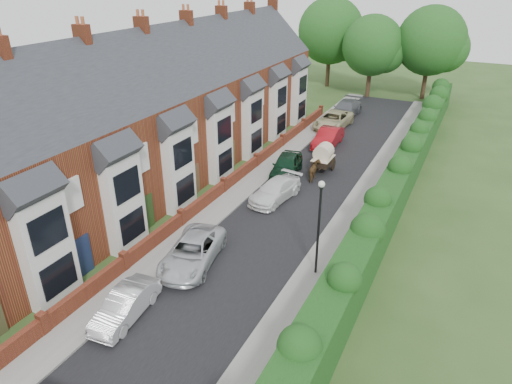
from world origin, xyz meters
TOP-DOWN VIEW (x-y plane):
  - ground at (0.00, 0.00)m, footprint 140.00×140.00m
  - road at (-0.50, 11.00)m, footprint 6.00×58.00m
  - pavement_hedge_side at (3.60, 11.00)m, footprint 2.20×58.00m
  - pavement_house_side at (-4.35, 11.00)m, footprint 1.70×58.00m
  - kerb_hedge_side at (2.55, 11.00)m, footprint 0.18×58.00m
  - kerb_house_side at (-3.55, 11.00)m, footprint 0.18×58.00m
  - hedge at (5.40, 11.00)m, footprint 2.10×58.00m
  - terrace_row at (-10.87, 9.98)m, footprint 9.05×40.50m
  - garden_wall_row at (-5.35, 10.00)m, footprint 0.35×40.35m
  - lamppost at (3.40, 4.00)m, footprint 0.32×0.32m
  - tree_far_left at (-2.65, 40.08)m, footprint 7.14×6.80m
  - tree_far_right at (3.39, 42.08)m, footprint 7.98×7.60m
  - tree_far_back at (-8.59, 43.08)m, footprint 8.40×8.00m
  - car_silver_a at (-3.00, -2.64)m, footprint 1.74×3.98m
  - car_silver_b at (-2.63, 2.07)m, footprint 3.33×5.42m
  - car_white at (-1.79, 10.60)m, footprint 2.51×4.78m
  - car_green at (-2.68, 14.58)m, footprint 2.70×4.90m
  - car_red at (-1.87, 21.80)m, footprint 1.72×4.72m
  - car_beige at (-3.00, 26.80)m, footprint 2.85×5.66m
  - car_grey at (-3.00, 30.92)m, footprint 2.35×5.59m
  - horse at (-0.50, 14.65)m, footprint 1.07×1.77m
  - horse_cart at (-0.50, 16.44)m, footprint 1.37×3.03m

SIDE VIEW (x-z plane):
  - ground at x=0.00m, z-range 0.00..0.00m
  - road at x=-0.50m, z-range 0.00..0.02m
  - pavement_hedge_side at x=3.60m, z-range 0.00..0.12m
  - pavement_house_side at x=-4.35m, z-range 0.00..0.12m
  - kerb_hedge_side at x=2.55m, z-range 0.00..0.13m
  - kerb_house_side at x=-3.55m, z-range 0.00..0.13m
  - garden_wall_row at x=-5.35m, z-range -0.09..1.01m
  - car_silver_a at x=-3.00m, z-range 0.00..1.27m
  - car_white at x=-1.79m, z-range 0.00..1.32m
  - horse at x=-0.50m, z-range 0.00..1.40m
  - car_silver_b at x=-2.63m, z-range 0.00..1.40m
  - car_beige at x=-3.00m, z-range 0.00..1.54m
  - car_red at x=-1.87m, z-range 0.00..1.55m
  - car_green at x=-2.68m, z-range 0.00..1.58m
  - car_grey at x=-3.00m, z-range 0.00..1.61m
  - horse_cart at x=-0.50m, z-range 0.16..2.35m
  - hedge at x=5.40m, z-range 0.18..3.03m
  - lamppost at x=3.40m, z-range 0.72..5.88m
  - terrace_row at x=-10.87m, z-range -1.28..10.22m
  - tree_far_left at x=-2.65m, z-range 1.07..10.36m
  - tree_far_right at x=3.39m, z-range 1.16..11.47m
  - tree_far_back at x=-8.59m, z-range 1.21..12.03m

